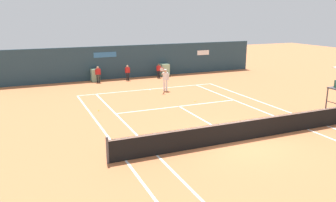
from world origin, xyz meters
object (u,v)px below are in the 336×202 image
object	(u,v)px
tennis_ball_by_sideline	(195,101)
tennis_ball_mid_court	(222,100)
player_on_baseline	(165,78)
ball_kid_right_post	(128,72)
ball_kid_left_post	(159,70)
ball_kid_centre_post	(98,73)
tennis_ball_near_service_line	(99,110)

from	to	relation	value
tennis_ball_by_sideline	tennis_ball_mid_court	bearing A→B (deg)	-17.57
tennis_ball_mid_court	tennis_ball_by_sideline	bearing A→B (deg)	162.43
player_on_baseline	ball_kid_right_post	world-z (taller)	player_on_baseline
ball_kid_left_post	tennis_ball_by_sideline	xyz separation A→B (m)	(-0.97, -8.75, -0.69)
tennis_ball_by_sideline	ball_kid_left_post	bearing A→B (deg)	83.69
ball_kid_centre_post	tennis_ball_near_service_line	world-z (taller)	ball_kid_centre_post
tennis_ball_mid_court	tennis_ball_near_service_line	size ratio (longest dim) A/B	1.00
player_on_baseline	tennis_ball_near_service_line	size ratio (longest dim) A/B	26.99
player_on_baseline	ball_kid_right_post	xyz separation A→B (m)	(-1.33, 5.07, -0.22)
ball_kid_right_post	tennis_ball_by_sideline	bearing A→B (deg)	105.79
player_on_baseline	tennis_ball_mid_court	distance (m)	4.87
ball_kid_centre_post	tennis_ball_by_sideline	size ratio (longest dim) A/B	19.89
tennis_ball_by_sideline	tennis_ball_near_service_line	distance (m)	6.22
ball_kid_left_post	tennis_ball_mid_court	distance (m)	9.34
ball_kid_left_post	tennis_ball_near_service_line	world-z (taller)	ball_kid_left_post
ball_kid_centre_post	tennis_ball_mid_court	xyz separation A→B (m)	(6.10, -9.29, -0.75)
ball_kid_right_post	tennis_ball_by_sideline	xyz separation A→B (m)	(1.88, -8.75, -0.71)
player_on_baseline	ball_kid_left_post	distance (m)	5.29
player_on_baseline	ball_kid_centre_post	size ratio (longest dim) A/B	1.36
player_on_baseline	tennis_ball_by_sideline	xyz separation A→B (m)	(0.54, -3.68, -0.94)
tennis_ball_mid_court	tennis_ball_by_sideline	world-z (taller)	same
ball_kid_centre_post	ball_kid_left_post	world-z (taller)	ball_kid_centre_post
player_on_baseline	tennis_ball_near_service_line	world-z (taller)	player_on_baseline
player_on_baseline	tennis_ball_near_service_line	bearing A→B (deg)	56.67
tennis_ball_mid_court	tennis_ball_near_service_line	distance (m)	7.97
ball_kid_right_post	tennis_ball_near_service_line	xyz separation A→B (m)	(-4.34, -8.45, -0.71)
tennis_ball_by_sideline	player_on_baseline	bearing A→B (deg)	98.38
tennis_ball_mid_court	tennis_ball_near_service_line	bearing A→B (deg)	173.99
ball_kid_right_post	tennis_ball_near_service_line	world-z (taller)	ball_kid_right_post
ball_kid_right_post	tennis_ball_mid_court	distance (m)	9.98
ball_kid_centre_post	tennis_ball_by_sideline	bearing A→B (deg)	120.38
ball_kid_right_post	ball_kid_left_post	bearing A→B (deg)	-176.32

